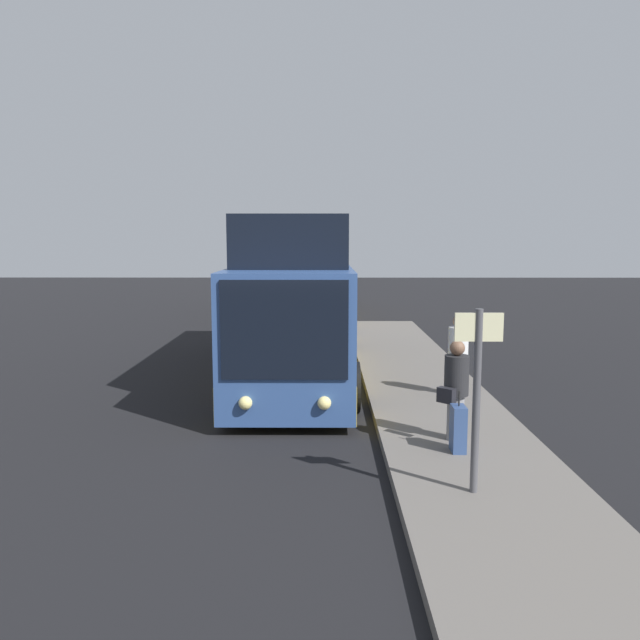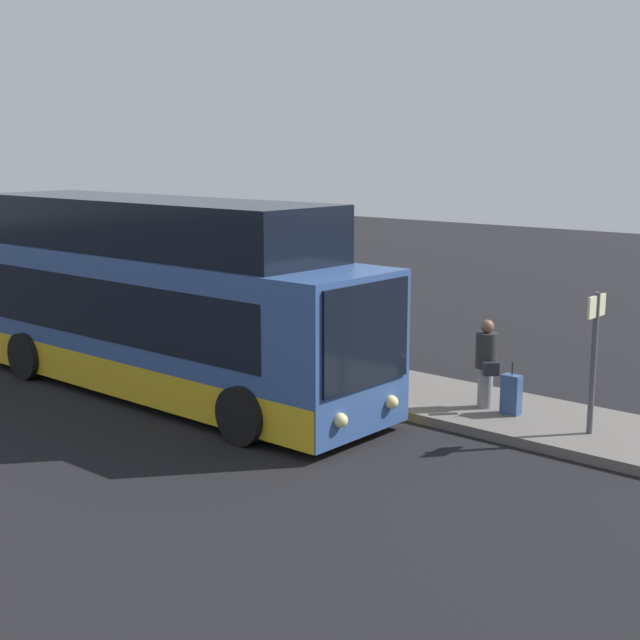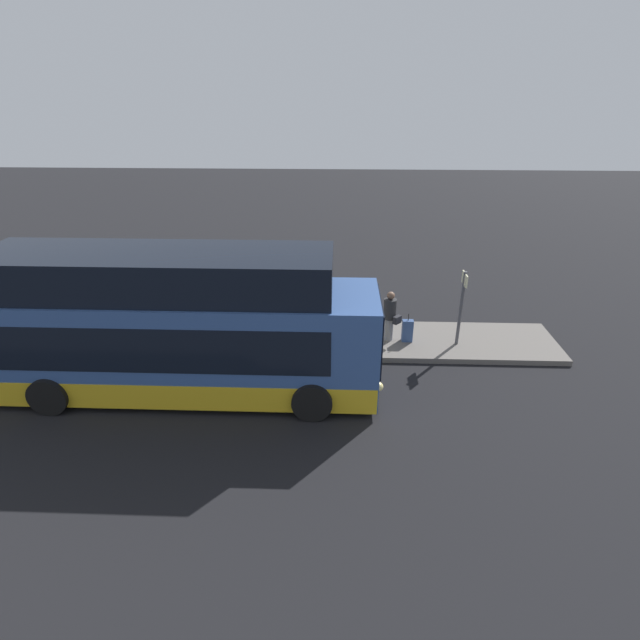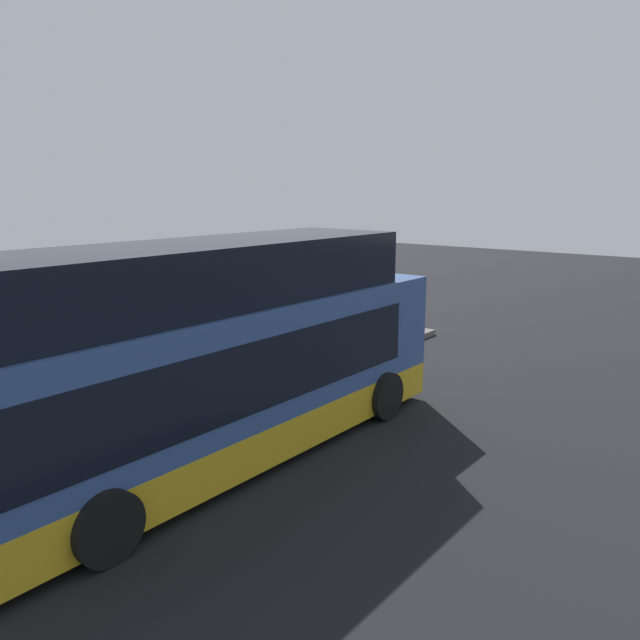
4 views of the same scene
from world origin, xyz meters
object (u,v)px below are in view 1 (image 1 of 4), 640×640
object	(u,v)px
passenger_boarding	(458,352)
suitcase	(458,429)
sign_post	(477,382)
bus_lead	(297,307)
bus_second	(308,281)
passenger_waiting	(456,387)

from	to	relation	value
passenger_boarding	suitcase	bearing A→B (deg)	118.23
suitcase	sign_post	world-z (taller)	sign_post
bus_lead	suitcase	size ratio (longest dim) A/B	10.75
bus_second	suitcase	bearing A→B (deg)	8.25
bus_second	sign_post	xyz separation A→B (m)	(20.48, 2.62, 0.13)
suitcase	bus_second	bearing A→B (deg)	-171.75
bus_lead	passenger_waiting	size ratio (longest dim) A/B	6.29
bus_lead	sign_post	size ratio (longest dim) A/B	4.31
suitcase	passenger_boarding	bearing A→B (deg)	168.15
sign_post	passenger_boarding	bearing A→B (deg)	170.31
bus_lead	bus_second	bearing A→B (deg)	180.00
passenger_waiting	bus_second	bearing A→B (deg)	-38.72
bus_second	suitcase	xyz separation A→B (m)	(18.93, 2.75, -0.96)
bus_lead	bus_second	distance (m)	12.56
passenger_waiting	suitcase	xyz separation A→B (m)	(0.57, -0.07, -0.51)
bus_lead	passenger_boarding	distance (m)	4.55
passenger_boarding	sign_post	world-z (taller)	sign_post
bus_second	passenger_boarding	distance (m)	15.80
suitcase	passenger_waiting	bearing A→B (deg)	173.19
bus_lead	sign_post	xyz separation A→B (m)	(7.92, 2.62, -0.09)
bus_lead	passenger_boarding	xyz separation A→B (m)	(2.84, 3.49, -0.65)
passenger_waiting	suitcase	size ratio (longest dim) A/B	1.71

